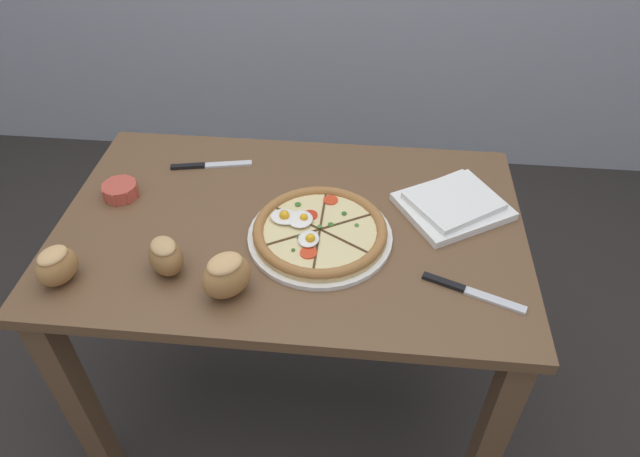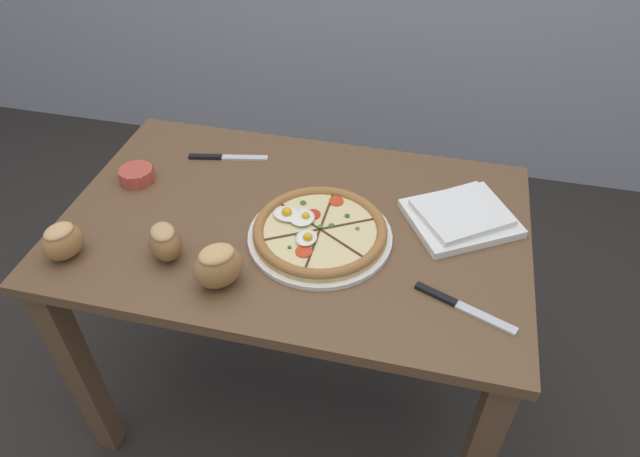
% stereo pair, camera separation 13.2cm
% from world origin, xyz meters
% --- Properties ---
extents(ground_plane, '(12.00, 12.00, 0.00)m').
position_xyz_m(ground_plane, '(0.00, 0.00, 0.00)').
color(ground_plane, '#2D2826').
extents(dining_table, '(1.12, 0.71, 0.72)m').
position_xyz_m(dining_table, '(0.00, 0.00, 0.60)').
color(dining_table, brown).
rests_on(dining_table, ground_plane).
extents(pizza, '(0.34, 0.34, 0.05)m').
position_xyz_m(pizza, '(0.08, -0.05, 0.74)').
color(pizza, white).
rests_on(pizza, dining_table).
extents(ramekin_bowl, '(0.09, 0.09, 0.04)m').
position_xyz_m(ramekin_bowl, '(-0.44, 0.06, 0.74)').
color(ramekin_bowl, '#C64C3D').
rests_on(ramekin_bowl, dining_table).
extents(napkin_folded, '(0.31, 0.30, 0.04)m').
position_xyz_m(napkin_folded, '(0.39, 0.09, 0.74)').
color(napkin_folded, white).
rests_on(napkin_folded, dining_table).
extents(bread_piece_near, '(0.11, 0.12, 0.09)m').
position_xyz_m(bread_piece_near, '(-0.47, -0.24, 0.77)').
color(bread_piece_near, '#A3703D').
rests_on(bread_piece_near, dining_table).
extents(bread_piece_mid, '(0.14, 0.14, 0.10)m').
position_xyz_m(bread_piece_mid, '(-0.10, -0.23, 0.78)').
color(bread_piece_mid, '#A3703D').
rests_on(bread_piece_mid, dining_table).
extents(bread_piece_far, '(0.11, 0.12, 0.08)m').
position_xyz_m(bread_piece_far, '(-0.25, -0.18, 0.77)').
color(bread_piece_far, olive).
rests_on(bread_piece_far, dining_table).
extents(knife_main, '(0.22, 0.06, 0.01)m').
position_xyz_m(knife_main, '(-0.25, 0.21, 0.73)').
color(knife_main, silver).
rests_on(knife_main, dining_table).
extents(knife_spare, '(0.21, 0.10, 0.01)m').
position_xyz_m(knife_spare, '(0.41, -0.19, 0.73)').
color(knife_spare, silver).
rests_on(knife_spare, dining_table).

